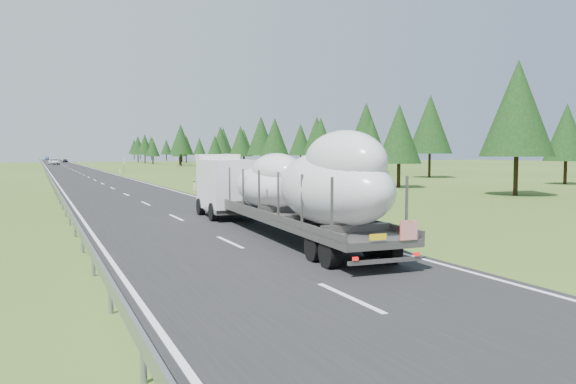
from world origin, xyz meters
name	(u,v)px	position (x,y,z in m)	size (l,w,h in m)	color
ground	(230,243)	(0.00, 0.00, 0.00)	(400.00, 400.00, 0.00)	#39541C
road_surface	(73,170)	(0.00, 100.00, 0.01)	(10.00, 400.00, 0.02)	black
guardrail	(44,167)	(-5.30, 99.94, 0.60)	(0.10, 400.00, 0.76)	slate
marker_posts	(85,163)	(6.50, 155.00, 0.54)	(0.13, 350.08, 1.00)	silver
highway_sign	(124,162)	(7.20, 80.00, 1.81)	(0.08, 0.90, 2.60)	slate
tree_line_right	(237,141)	(39.53, 113.74, 6.50)	(26.86, 327.28, 12.49)	black
boat_truck	(283,185)	(2.53, 0.66, 2.10)	(3.28, 18.14, 4.17)	silver
distant_van	(54,162)	(-1.96, 156.20, 0.86)	(2.85, 6.18, 1.72)	silver
distant_car_dark	(65,161)	(2.88, 196.33, 0.64)	(1.52, 3.78, 1.29)	black
distant_car_blue	(47,158)	(-1.86, 272.31, 0.80)	(1.70, 4.88, 1.61)	#1A2D4B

